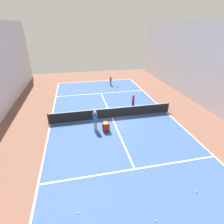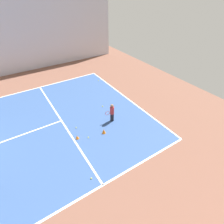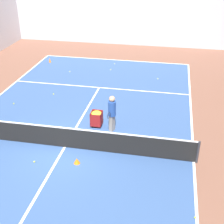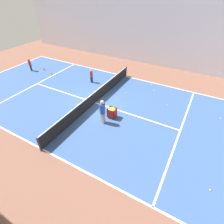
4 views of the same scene
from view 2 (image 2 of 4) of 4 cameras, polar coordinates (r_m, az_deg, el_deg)
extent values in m
cube|color=white|center=(13.99, 4.64, 4.74)|extent=(10.90, 0.10, 0.00)
cube|color=white|center=(12.08, -16.17, -2.74)|extent=(10.90, 0.10, 0.00)
cube|color=black|center=(11.43, 0.00, -1.69)|extent=(0.18, 0.24, 0.58)
cylinder|color=#B22D2D|center=(11.10, 0.00, 0.54)|extent=(0.33, 0.33, 0.52)
sphere|color=#846047|center=(10.89, 0.00, 2.05)|extent=(0.19, 0.19, 0.19)
torus|color=#B22D2D|center=(11.08, -1.49, -0.39)|extent=(0.11, 0.28, 0.28)
cone|color=orange|center=(10.63, -2.70, -6.27)|extent=(0.22, 0.22, 0.31)
cone|color=orange|center=(10.51, -11.30, -8.03)|extent=(0.20, 0.20, 0.24)
sphere|color=yellow|center=(8.78, -6.79, -20.70)|extent=(0.07, 0.07, 0.07)
sphere|color=yellow|center=(10.50, -7.74, -8.23)|extent=(0.07, 0.07, 0.07)
sphere|color=yellow|center=(16.55, -4.45, 10.26)|extent=(0.07, 0.07, 0.07)
sphere|color=yellow|center=(12.89, -3.11, 1.88)|extent=(0.07, 0.07, 0.07)
sphere|color=yellow|center=(11.26, -11.62, -5.04)|extent=(0.07, 0.07, 0.07)
sphere|color=yellow|center=(16.47, -2.11, 10.21)|extent=(0.07, 0.07, 0.07)
camera|label=1|loc=(22.05, -89.68, 1.19)|focal=28.00mm
camera|label=3|loc=(14.79, -10.95, 37.48)|focal=50.00mm
camera|label=4|loc=(21.77, -68.99, 15.97)|focal=28.00mm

